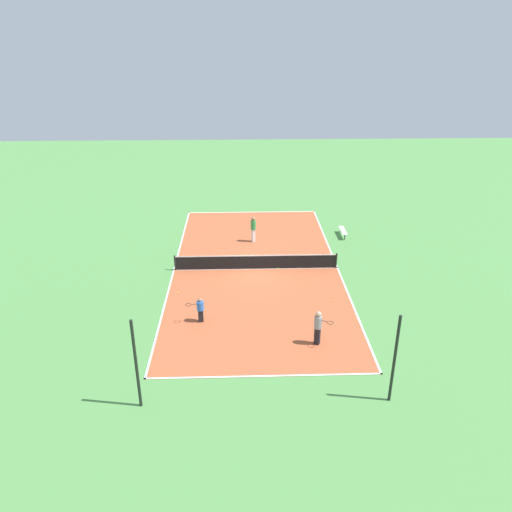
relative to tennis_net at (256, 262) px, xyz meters
name	(u,v)px	position (x,y,z in m)	size (l,w,h in m)	color
ground_plane	(256,269)	(0.00, 0.00, -0.52)	(80.00, 80.00, 0.00)	#518E47
court_surface	(256,269)	(0.00, 0.00, -0.51)	(10.36, 21.30, 0.02)	#B75633
tennis_net	(256,262)	(0.00, 0.00, 0.00)	(10.16, 0.10, 0.98)	black
bench	(343,231)	(-6.47, -5.28, -0.13)	(0.36, 1.73, 0.45)	silver
player_near_blue	(200,308)	(3.04, 6.07, 0.27)	(0.97, 0.47, 1.37)	black
player_baseline_gray	(318,325)	(-2.65, 8.25, 0.53)	(0.97, 0.76, 1.78)	black
player_far_green	(253,227)	(0.05, -4.40, 0.57)	(0.48, 0.48, 1.85)	white
tennis_ball_far_baseline	(178,293)	(4.53, 3.04, -0.46)	(0.07, 0.07, 0.07)	#CCE033
tennis_ball_near_net	(277,268)	(-1.33, 0.04, -0.46)	(0.07, 0.07, 0.07)	#CCE033
tennis_ball_midcourt	(332,301)	(-4.08, 4.27, -0.46)	(0.07, 0.07, 0.07)	#CCE033
fence_post_back_left	(394,359)	(-5.00, 12.26, 1.48)	(0.12, 0.12, 3.99)	black
fence_post_back_right	(136,365)	(5.00, 12.26, 1.48)	(0.12, 0.12, 3.99)	black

